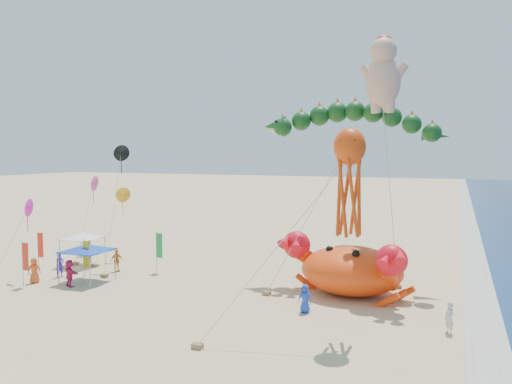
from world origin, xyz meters
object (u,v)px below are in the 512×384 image
at_px(canopy_blue, 87,248).
at_px(canopy_white, 82,236).
at_px(cherub_kite, 383,72).
at_px(octopus_kite, 349,174).
at_px(crab_inflatable, 351,269).
at_px(dragon_kite, 351,126).

relative_size(canopy_blue, canopy_white, 1.09).
xyz_separation_m(cherub_kite, canopy_white, (-23.24, -2.40, -11.97)).
xyz_separation_m(octopus_kite, canopy_white, (-23.03, 7.36, -5.62)).
bearing_deg(octopus_kite, canopy_blue, 170.01).
height_order(cherub_kite, canopy_blue, cherub_kite).
distance_m(octopus_kite, canopy_blue, 20.19).
relative_size(octopus_kite, canopy_white, 3.48).
xyz_separation_m(crab_inflatable, canopy_white, (-21.84, 0.22, 0.73)).
bearing_deg(crab_inflatable, canopy_white, 179.42).
bearing_deg(cherub_kite, crab_inflatable, -117.96).
relative_size(crab_inflatable, canopy_white, 2.98).
height_order(octopus_kite, canopy_white, octopus_kite).
relative_size(cherub_kite, canopy_blue, 5.20).
distance_m(octopus_kite, canopy_white, 24.82).
height_order(crab_inflatable, canopy_white, crab_inflatable).
bearing_deg(dragon_kite, cherub_kite, -17.12).
xyz_separation_m(canopy_blue, canopy_white, (-3.93, 4.00, -0.00)).
relative_size(cherub_kite, octopus_kite, 1.63).
distance_m(cherub_kite, octopus_kite, 11.65).
height_order(cherub_kite, octopus_kite, cherub_kite).
xyz_separation_m(crab_inflatable, dragon_kite, (-0.80, 3.30, 9.24)).
height_order(crab_inflatable, canopy_blue, crab_inflatable).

